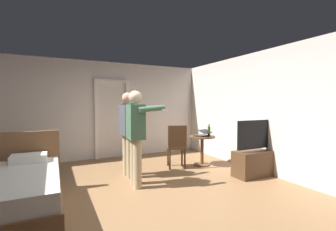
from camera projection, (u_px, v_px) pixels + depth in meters
ground_plane at (137, 197)px, 3.65m from camera, size 6.43×6.43×0.00m
wall_back at (101, 110)px, 6.25m from camera, size 5.88×0.12×2.60m
wall_right at (268, 112)px, 4.86m from camera, size 0.12×6.08×2.60m
doorway_frame at (112, 113)px, 6.30m from camera, size 0.93×0.08×2.13m
tv_flatscreen at (256, 159)px, 4.72m from camera, size 0.99×0.40×1.15m
side_table at (202, 146)px, 5.55m from camera, size 0.63×0.63×0.70m
laptop at (203, 134)px, 5.49m from camera, size 0.41×0.41×0.16m
bottle_on_table at (209, 131)px, 5.52m from camera, size 0.06×0.06×0.29m
wooden_chair at (177, 145)px, 5.26m from camera, size 0.53×0.53×0.99m
person_blue_shirt at (136, 131)px, 4.10m from camera, size 0.64×0.60×1.70m
person_striped_shirt at (128, 128)px, 4.66m from camera, size 0.72×0.55×1.70m
suitcase_dark at (35, 168)px, 4.48m from camera, size 0.50×0.44×0.47m
suitcase_small at (35, 166)px, 4.68m from camera, size 0.69×0.46×0.44m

